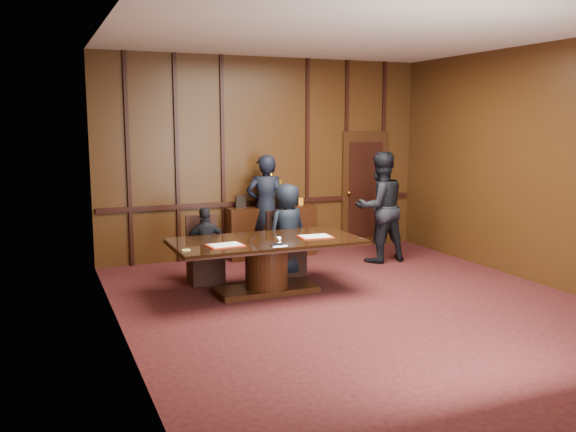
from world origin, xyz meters
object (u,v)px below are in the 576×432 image
object	(u,v)px
signatory_right	(287,230)
conference_table	(266,257)
witness_right	(380,207)
signatory_left	(206,246)
witness_left	(266,207)
sideboard	(271,229)

from	to	relation	value
signatory_right	conference_table	bearing A→B (deg)	32.66
witness_right	signatory_right	bearing A→B (deg)	6.79
signatory_left	witness_left	bearing A→B (deg)	-137.43
sideboard	conference_table	xyz separation A→B (m)	(-0.90, -2.16, 0.02)
witness_right	conference_table	bearing A→B (deg)	21.70
witness_right	sideboard	bearing A→B (deg)	-36.42
signatory_right	witness_right	world-z (taller)	witness_right
conference_table	signatory_right	world-z (taller)	signatory_right
signatory_left	signatory_right	size ratio (longest dim) A/B	0.79
signatory_left	witness_left	xyz separation A→B (m)	(1.39, 1.20, 0.34)
witness_left	witness_right	xyz separation A→B (m)	(1.73, -0.92, 0.03)
sideboard	signatory_right	world-z (taller)	sideboard
signatory_right	witness_right	size ratio (longest dim) A/B	0.77
sideboard	signatory_left	size ratio (longest dim) A/B	1.40
witness_left	witness_right	world-z (taller)	witness_right
conference_table	signatory_right	xyz separation A→B (m)	(0.65, 0.80, 0.21)
conference_table	signatory_left	size ratio (longest dim) A/B	2.30
signatory_left	signatory_right	xyz separation A→B (m)	(1.30, 0.00, 0.15)
signatory_right	witness_left	xyz separation A→B (m)	(0.09, 1.20, 0.19)
sideboard	conference_table	distance (m)	2.34
sideboard	conference_table	size ratio (longest dim) A/B	0.61
signatory_right	signatory_left	bearing A→B (deg)	-18.25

